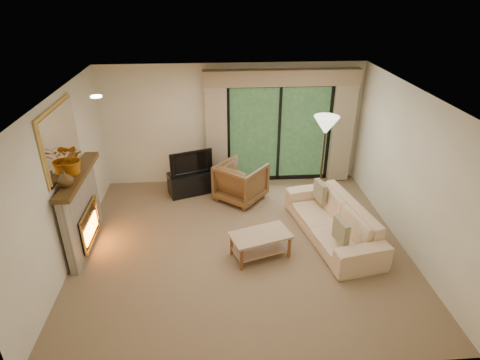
{
  "coord_description": "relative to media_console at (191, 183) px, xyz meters",
  "views": [
    {
      "loc": [
        -0.43,
        -5.63,
        4.13
      ],
      "look_at": [
        0.0,
        0.3,
        1.1
      ],
      "focal_mm": 30.0,
      "sensor_mm": 36.0,
      "label": 1
    }
  ],
  "objects": [
    {
      "name": "media_console",
      "position": [
        0.0,
        0.0,
        0.0
      ],
      "size": [
        1.03,
        0.71,
        0.47
      ],
      "primitive_type": "cube",
      "rotation": [
        0.0,
        0.0,
        0.34
      ],
      "color": "black",
      "rests_on": "floor"
    },
    {
      "name": "pillow_far",
      "position": [
        2.44,
        -1.16,
        0.32
      ],
      "size": [
        0.17,
        0.39,
        0.38
      ],
      "primitive_type": "cube",
      "rotation": [
        0.0,
        0.0,
        0.19
      ],
      "color": "brown",
      "rests_on": "sofa"
    },
    {
      "name": "floor",
      "position": [
        0.91,
        -1.95,
        -0.23
      ],
      "size": [
        5.5,
        5.5,
        0.0
      ],
      "primitive_type": "plane",
      "color": "#856A4D",
      "rests_on": "ground"
    },
    {
      "name": "mirror",
      "position": [
        -1.8,
        -1.75,
        1.72
      ],
      "size": [
        0.07,
        1.45,
        1.02
      ],
      "primitive_type": null,
      "color": "gold",
      "rests_on": "wall_left"
    },
    {
      "name": "fireplace",
      "position": [
        -1.72,
        -1.75,
        0.45
      ],
      "size": [
        0.24,
        1.7,
        1.37
      ],
      "primitive_type": null,
      "color": "gray",
      "rests_on": "floor"
    },
    {
      "name": "floor_lamp",
      "position": [
        2.62,
        -0.53,
        0.66
      ],
      "size": [
        0.55,
        0.55,
        1.8
      ],
      "primitive_type": null,
      "rotation": [
        0.0,
        0.0,
        0.14
      ],
      "color": "beige",
      "rests_on": "floor"
    },
    {
      "name": "curtain_left",
      "position": [
        0.56,
        0.39,
        0.97
      ],
      "size": [
        0.45,
        0.18,
        2.35
      ],
      "primitive_type": "cube",
      "color": "tan",
      "rests_on": "floor"
    },
    {
      "name": "curtain_right",
      "position": [
        3.26,
        0.39,
        0.97
      ],
      "size": [
        0.45,
        0.18,
        2.35
      ],
      "primitive_type": "cube",
      "color": "tan",
      "rests_on": "floor"
    },
    {
      "name": "coffee_table",
      "position": [
        1.2,
        -2.28,
        -0.02
      ],
      "size": [
        1.07,
        0.79,
        0.43
      ],
      "primitive_type": null,
      "rotation": [
        0.0,
        0.0,
        0.31
      ],
      "color": "tan",
      "rests_on": "floor"
    },
    {
      "name": "wall_right",
      "position": [
        3.66,
        -1.95,
        1.07
      ],
      "size": [
        0.0,
        5.0,
        5.0
      ],
      "primitive_type": "plane",
      "rotation": [
        1.57,
        0.0,
        -1.57
      ],
      "color": "beige",
      "rests_on": "ground"
    },
    {
      "name": "branches",
      "position": [
        -1.7,
        -1.77,
        1.4
      ],
      "size": [
        0.54,
        0.5,
        0.52
      ],
      "primitive_type": "imported",
      "rotation": [
        0.0,
        0.0,
        -0.22
      ],
      "color": "#A8570B",
      "rests_on": "fireplace"
    },
    {
      "name": "sliding_door",
      "position": [
        1.91,
        0.5,
        0.87
      ],
      "size": [
        2.26,
        0.1,
        2.16
      ],
      "primitive_type": null,
      "color": "black",
      "rests_on": "floor"
    },
    {
      "name": "sofa",
      "position": [
        2.52,
        -1.82,
        0.1
      ],
      "size": [
        1.3,
        2.41,
        0.67
      ],
      "primitive_type": "imported",
      "rotation": [
        0.0,
        0.0,
        -1.38
      ],
      "color": "beige",
      "rests_on": "floor"
    },
    {
      "name": "cornice",
      "position": [
        1.91,
        0.41,
        2.09
      ],
      "size": [
        3.2,
        0.24,
        0.32
      ],
      "primitive_type": "cube",
      "color": "#987D5C",
      "rests_on": "wall_back"
    },
    {
      "name": "tv",
      "position": [
        0.0,
        0.0,
        0.49
      ],
      "size": [
        0.88,
        0.41,
        0.52
      ],
      "primitive_type": "imported",
      "rotation": [
        0.0,
        0.0,
        0.34
      ],
      "color": "black",
      "rests_on": "media_console"
    },
    {
      "name": "wall_left",
      "position": [
        -1.84,
        -1.95,
        1.07
      ],
      "size": [
        0.0,
        5.0,
        5.0
      ],
      "primitive_type": "plane",
      "rotation": [
        1.57,
        0.0,
        1.57
      ],
      "color": "beige",
      "rests_on": "ground"
    },
    {
      "name": "armchair",
      "position": [
        1.03,
        -0.35,
        0.16
      ],
      "size": [
        1.22,
        1.22,
        0.8
      ],
      "primitive_type": "imported",
      "rotation": [
        0.0,
        0.0,
        2.45
      ],
      "color": "brown",
      "rests_on": "floor"
    },
    {
      "name": "wall_front",
      "position": [
        0.91,
        -4.45,
        1.07
      ],
      "size": [
        5.0,
        0.0,
        5.0
      ],
      "primitive_type": "plane",
      "rotation": [
        -1.57,
        0.0,
        0.0
      ],
      "color": "beige",
      "rests_on": "ground"
    },
    {
      "name": "pillow_near",
      "position": [
        2.44,
        -2.48,
        0.32
      ],
      "size": [
        0.17,
        0.4,
        0.38
      ],
      "primitive_type": "cube",
      "rotation": [
        0.0,
        0.0,
        0.19
      ],
      "color": "brown",
      "rests_on": "sofa"
    },
    {
      "name": "vase",
      "position": [
        -1.7,
        -2.18,
        1.26
      ],
      "size": [
        0.27,
        0.27,
        0.25
      ],
      "primitive_type": "imported",
      "rotation": [
        0.0,
        0.0,
        -0.12
      ],
      "color": "#4A3115",
      "rests_on": "fireplace"
    },
    {
      "name": "ceiling",
      "position": [
        0.91,
        -1.95,
        2.37
      ],
      "size": [
        5.5,
        5.5,
        0.0
      ],
      "primitive_type": "plane",
      "rotation": [
        3.14,
        0.0,
        0.0
      ],
      "color": "silver",
      "rests_on": "ground"
    },
    {
      "name": "wall_back",
      "position": [
        0.91,
        0.55,
        1.07
      ],
      "size": [
        5.0,
        0.0,
        5.0
      ],
      "primitive_type": "plane",
      "rotation": [
        1.57,
        0.0,
        0.0
      ],
      "color": "beige",
      "rests_on": "ground"
    }
  ]
}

